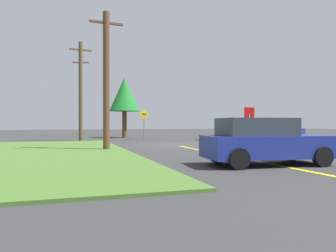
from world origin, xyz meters
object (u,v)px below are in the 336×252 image
oak_tree_left (124,95)px  utility_pole_far (81,95)px  direction_sign (144,121)px  car_behind_on_main_road (265,142)px  car_on_crossroad (280,131)px  stop_sign (249,118)px  utility_pole_near (106,80)px  utility_pole_mid (81,90)px

oak_tree_left → utility_pole_far: bearing=128.6°
utility_pole_far → direction_sign: size_ratio=3.31×
car_behind_on_main_road → utility_pole_far: bearing=104.5°
car_on_crossroad → direction_sign: (-11.54, 3.54, 0.88)m
stop_sign → utility_pole_near: utility_pole_near is taller
car_on_crossroad → utility_pole_near: bearing=104.3°
stop_sign → direction_sign: (-5.39, 8.41, -0.10)m
car_on_crossroad → utility_pole_far: utility_pole_far is taller
stop_sign → car_behind_on_main_road: size_ratio=0.56×
car_on_crossroad → utility_pole_far: size_ratio=0.47×
car_behind_on_main_road → stop_sign: bearing=65.5°
stop_sign → utility_pole_far: (-10.35, 18.06, 2.84)m
car_behind_on_main_road → oak_tree_left: bearing=96.7°
utility_pole_near → utility_pole_far: 20.16m
stop_sign → oak_tree_left: 14.69m
utility_pole_far → oak_tree_left: 6.45m
stop_sign → direction_sign: 9.99m
utility_pole_far → car_behind_on_main_road: bearing=-80.1°
utility_pole_mid → stop_sign: bearing=-36.4°
utility_pole_near → oak_tree_left: utility_pole_near is taller
car_on_crossroad → utility_pole_far: bearing=42.3°
utility_pole_far → direction_sign: 11.24m
utility_pole_far → oak_tree_left: utility_pole_far is taller
stop_sign → utility_pole_mid: size_ratio=0.31×
stop_sign → car_behind_on_main_road: (-5.50, -9.85, -0.98)m
car_on_crossroad → direction_sign: 12.11m
car_on_crossroad → oak_tree_left: size_ratio=0.70×
car_behind_on_main_road → utility_pole_near: (-4.46, 7.78, 2.96)m
stop_sign → utility_pole_mid: 13.66m
direction_sign → oak_tree_left: 5.39m
stop_sign → utility_pole_near: (-9.96, -2.08, 1.98)m
direction_sign → oak_tree_left: oak_tree_left is taller
utility_pole_far → direction_sign: bearing=-62.8°
car_on_crossroad → oak_tree_left: 15.31m
utility_pole_near → car_behind_on_main_road: bearing=-60.1°
car_on_crossroad → utility_pole_near: 17.80m
stop_sign → car_on_crossroad: bearing=-135.9°
utility_pole_near → direction_sign: bearing=66.5°
car_on_crossroad → car_behind_on_main_road: 18.78m
utility_pole_mid → utility_pole_far: utility_pole_far is taller
oak_tree_left → stop_sign: bearing=-64.1°
utility_pole_far → oak_tree_left: size_ratio=1.48×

